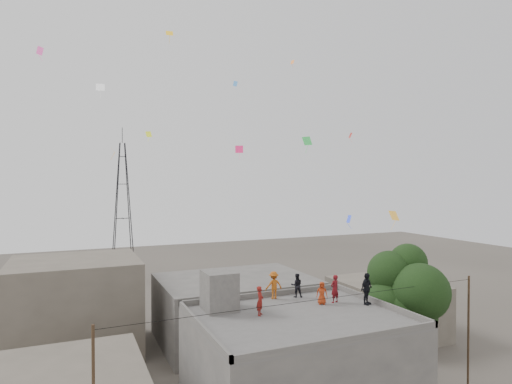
# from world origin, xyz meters

# --- Properties ---
(main_building) EXTENTS (10.00, 8.00, 6.10)m
(main_building) POSITION_xyz_m (0.00, 0.00, 3.05)
(main_building) COLOR #54514E
(main_building) RESTS_ON ground
(parapet) EXTENTS (10.00, 8.00, 0.30)m
(parapet) POSITION_xyz_m (0.00, 0.00, 6.25)
(parapet) COLOR #54514E
(parapet) RESTS_ON main_building
(stair_head_box) EXTENTS (1.60, 1.80, 2.00)m
(stair_head_box) POSITION_xyz_m (-3.20, 2.60, 7.10)
(stair_head_box) COLOR #54514E
(stair_head_box) RESTS_ON main_building
(neighbor_north) EXTENTS (12.00, 9.00, 5.00)m
(neighbor_north) POSITION_xyz_m (2.00, 14.00, 2.50)
(neighbor_north) COLOR #54514E
(neighbor_north) RESTS_ON ground
(neighbor_northwest) EXTENTS (9.00, 8.00, 7.00)m
(neighbor_northwest) POSITION_xyz_m (-10.00, 16.00, 3.50)
(neighbor_northwest) COLOR #5C5449
(neighbor_northwest) RESTS_ON ground
(neighbor_east) EXTENTS (7.00, 8.00, 4.40)m
(neighbor_east) POSITION_xyz_m (14.00, 10.00, 2.20)
(neighbor_east) COLOR #5C5449
(neighbor_east) RESTS_ON ground
(tree) EXTENTS (4.90, 4.60, 9.10)m
(tree) POSITION_xyz_m (7.37, 0.60, 6.10)
(tree) COLOR black
(tree) RESTS_ON ground
(utility_line) EXTENTS (20.12, 0.62, 7.40)m
(utility_line) POSITION_xyz_m (0.50, -1.25, 3.83)
(utility_line) COLOR black
(utility_line) RESTS_ON ground
(transmission_tower) EXTENTS (2.97, 2.97, 20.01)m
(transmission_tower) POSITION_xyz_m (-4.00, 40.00, 9.07)
(transmission_tower) COLOR black
(transmission_tower) RESTS_ON ground
(person_red_adult) EXTENTS (0.63, 0.49, 1.53)m
(person_red_adult) POSITION_xyz_m (3.04, 1.33, 6.86)
(person_red_adult) COLOR maroon
(person_red_adult) RESTS_ON main_building
(person_orange_child) EXTENTS (0.71, 0.63, 1.22)m
(person_orange_child) POSITION_xyz_m (2.22, 1.35, 6.71)
(person_orange_child) COLOR #A43212
(person_orange_child) RESTS_ON main_building
(person_dark_child) EXTENTS (0.79, 0.71, 1.36)m
(person_dark_child) POSITION_xyz_m (1.68, 3.17, 6.78)
(person_dark_child) COLOR black
(person_dark_child) RESTS_ON main_building
(person_dark_adult) EXTENTS (1.09, 0.77, 1.71)m
(person_dark_adult) POSITION_xyz_m (4.40, 0.33, 6.96)
(person_dark_adult) COLOR black
(person_dark_adult) RESTS_ON main_building
(person_orange_adult) EXTENTS (1.02, 0.61, 1.54)m
(person_orange_adult) POSITION_xyz_m (0.32, 3.40, 6.87)
(person_orange_adult) COLOR #AF5214
(person_orange_adult) RESTS_ON main_building
(person_red_child) EXTENTS (0.59, 0.63, 1.44)m
(person_red_child) POSITION_xyz_m (-1.64, 0.92, 6.82)
(person_red_child) COLOR maroon
(person_red_child) RESTS_ON main_building
(kites) EXTENTS (23.52, 15.89, 12.90)m
(kites) POSITION_xyz_m (0.05, 7.09, 15.89)
(kites) COLOR orange
(kites) RESTS_ON ground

